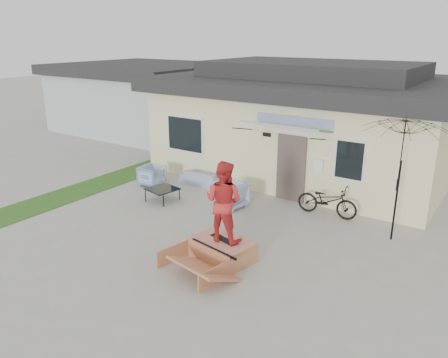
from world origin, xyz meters
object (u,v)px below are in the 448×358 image
Objects in this scene: coffee_table at (162,195)px; skateboard at (224,239)px; patio_umbrella at (399,174)px; loveseat at (203,176)px; armchair_left at (152,175)px; armchair_right at (231,194)px; bicycle at (327,197)px; skate_ramp at (222,249)px; skater at (223,200)px.

skateboard is at bearing -28.14° from coffee_table.
patio_umbrella is 3.36× the size of skateboard.
loveseat is at bearing 173.62° from patio_umbrella.
patio_umbrella is at bearing 10.71° from coffee_table.
loveseat is at bearing 146.92° from skateboard.
loveseat is 1.95× the size of coffee_table.
loveseat is 1.77m from armchair_left.
armchair_right is 0.47× the size of bicycle.
bicycle is at bearing 176.73° from loveseat.
skateboard is (3.67, -1.96, 0.28)m from coffee_table.
loveseat is 6.77m from patio_umbrella.
skate_ramp is 0.26m from skateboard.
skateboard is (1.62, -2.79, 0.07)m from armchair_right.
bicycle is 4.00m from skater.
bicycle is 3.90m from skateboard.
bicycle reaches higher than armchair_left.
skater reaches higher than armchair_right.
loveseat is 2.00m from coffee_table.
loveseat is 2.12× the size of armchair_left.
patio_umbrella is 4.42m from skater.
armchair_left is at bearing 164.77° from skateboard.
skateboard is at bearing 180.00° from skater.
coffee_table is 4.35m from skater.
coffee_table is (-2.05, -0.82, -0.21)m from armchair_right.
patio_umbrella is 1.39× the size of skater.
armchair_right is 0.45× the size of skate_ramp.
skate_ramp is at bearing 161.48° from bicycle.
patio_umbrella is 4.70m from skate_ramp.
loveseat is 2.28m from armchair_right.
armchair_left is 8.09m from patio_umbrella.
bicycle is (4.70, 1.80, 0.35)m from coffee_table.
skater reaches higher than coffee_table.
loveseat is 4.62m from bicycle.
bicycle is at bearing 85.07° from skate_ramp.
armchair_left is 0.92× the size of coffee_table.
skate_ramp is at bearing -28.74° from coffee_table.
armchair_left is 0.41× the size of skater.
patio_umbrella is at bearing 172.82° from loveseat.
patio_umbrella is (6.58, -0.74, 1.43)m from loveseat.
skate_ramp is at bearing -125.21° from armchair_left.
skater is at bearing 161.42° from bicycle.
skater is at bearing 39.65° from armchair_right.
skate_ramp is at bearing 39.13° from armchair_right.
skater is (-3.00, -3.23, -0.30)m from patio_umbrella.
patio_umbrella is (4.62, 0.44, 1.33)m from armchair_right.
skater is (0.01, 0.05, 1.22)m from skate_ramp.
armchair_right reaches higher than coffee_table.
skater is (3.58, -3.96, 1.13)m from loveseat.
armchair_right is at bearing 148.24° from loveseat.
patio_umbrella is at bearing 61.93° from skateboard.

